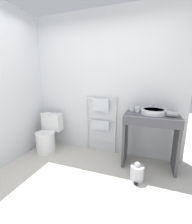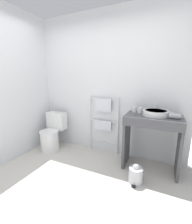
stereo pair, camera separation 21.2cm
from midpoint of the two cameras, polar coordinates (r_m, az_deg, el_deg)
name	(u,v)px [view 1 (the left image)]	position (r m, az deg, el deg)	size (l,w,h in m)	color
ground_plane	(59,211)	(2.08, -17.48, -32.47)	(12.00, 12.00, 0.00)	beige
wall_back	(103,85)	(2.92, 0.40, 10.12)	(2.99, 0.12, 2.64)	silver
wall_side	(8,86)	(3.07, -32.16, 8.32)	(0.12, 2.31, 2.64)	silver
toilet	(48,135)	(3.25, -19.69, -8.35)	(0.41, 0.53, 0.76)	white
towel_radiator	(101,117)	(2.90, -0.26, -1.81)	(0.61, 0.06, 1.12)	silver
vanity_counter	(150,133)	(2.55, 17.71, -7.69)	(0.83, 0.50, 0.90)	#4C4C51
sink_basin	(154,112)	(2.50, 18.87, 0.13)	(0.38, 0.38, 0.08)	white
faucet	(154,107)	(2.66, 19.01, 1.82)	(0.02, 0.10, 0.13)	silver
cup_near_wall	(132,109)	(2.63, 11.48, 1.28)	(0.07, 0.07, 0.09)	white
cup_near_edge	(138,109)	(2.59, 13.34, 0.97)	(0.08, 0.08, 0.09)	white
hair_dryer	(172,114)	(2.44, 24.91, -0.75)	(0.20, 0.18, 0.08)	#B7B7BC
trash_bin	(137,172)	(2.39, 12.77, -21.58)	(0.19, 0.23, 0.29)	silver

